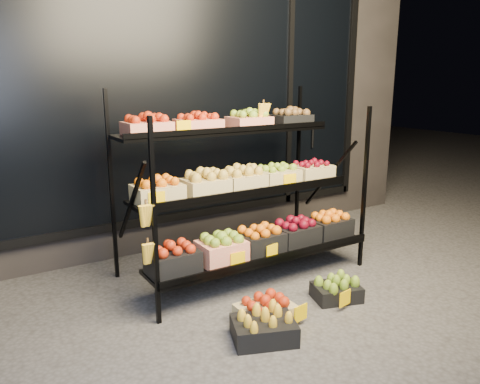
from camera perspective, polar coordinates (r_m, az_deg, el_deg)
ground at (r=3.91m, az=5.60°, el=-12.78°), size 24.00×24.00×0.00m
building at (r=5.77m, az=-10.29°, el=13.57°), size 6.00×2.08×3.50m
display_rack at (r=4.09m, az=0.52°, el=0.24°), size 2.18×1.02×1.66m
tag_floor_a at (r=3.51m, az=7.39°, el=-15.01°), size 0.13×0.01×0.12m
tag_floor_b at (r=3.77m, az=12.65°, el=-13.08°), size 0.13×0.01×0.12m
floor_crate_left at (r=3.52m, az=3.09°, el=-14.21°), size 0.40×0.29×0.20m
floor_crate_midleft at (r=3.30m, az=2.93°, el=-16.10°), size 0.50×0.44×0.21m
floor_crate_right at (r=3.92m, az=11.68°, el=-11.52°), size 0.43×0.36×0.19m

